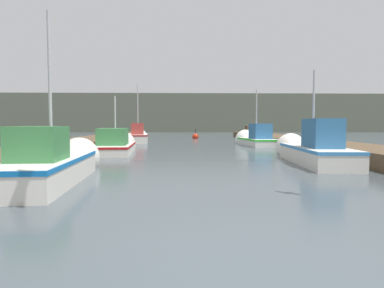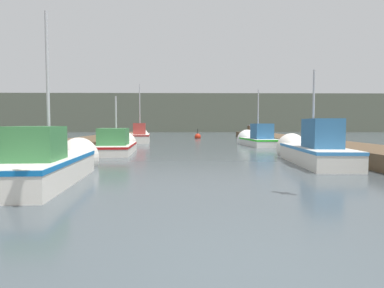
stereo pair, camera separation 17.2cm
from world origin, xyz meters
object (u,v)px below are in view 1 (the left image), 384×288
Objects in this scene: fishing_boat_0 at (55,163)px; mooring_piling_1 at (246,132)px; fishing_boat_2 at (116,145)px; fishing_boat_3 at (255,139)px; fishing_boat_4 at (138,136)px; fishing_boat_1 at (311,149)px; channel_buoy at (195,137)px; mooring_piling_0 at (323,145)px.

fishing_boat_0 is 25.15m from mooring_piling_1.
fishing_boat_0 is 1.02× the size of fishing_boat_2.
fishing_boat_4 is (-8.40, 4.09, 0.04)m from fishing_boat_3.
channel_buoy is at bearing 103.05° from fishing_boat_1.
fishing_boat_4 reaches higher than fishing_boat_0.
mooring_piling_0 is at bearing -90.38° from mooring_piling_1.
fishing_boat_0 is 0.94× the size of fishing_boat_1.
fishing_boat_2 is at bearing 154.28° from fishing_boat_1.
fishing_boat_0 is at bearing -100.66° from channel_buoy.
fishing_boat_1 is 21.37m from channel_buoy.
fishing_boat_0 is 18.11m from fishing_boat_4.
fishing_boat_3 is at bearing -97.33° from mooring_piling_1.
fishing_boat_1 is at bearing -93.75° from mooring_piling_1.
fishing_boat_2 is 9.85m from mooring_piling_0.
fishing_boat_0 is 10.86m from mooring_piling_0.
fishing_boat_0 is at bearing -125.76° from fishing_boat_3.
fishing_boat_0 reaches higher than fishing_boat_1.
fishing_boat_1 reaches higher than mooring_piling_1.
mooring_piling_0 is at bearing -21.24° from fishing_boat_2.
mooring_piling_1 is at bearing 23.15° from fishing_boat_4.
fishing_boat_4 is (-0.12, 18.11, 0.03)m from fishing_boat_0.
fishing_boat_3 is (8.31, 5.54, 0.04)m from fishing_boat_2.
channel_buoy is at bearing 103.05° from fishing_boat_3.
fishing_boat_4 reaches higher than mooring_piling_0.
fishing_boat_3 is at bearing 30.00° from fishing_boat_2.
mooring_piling_1 is (9.50, 14.82, 0.30)m from fishing_boat_2.
fishing_boat_1 is 9.44m from fishing_boat_2.
fishing_boat_4 is at bearing 126.95° from mooring_piling_0.
fishing_boat_4 is at bearing 86.81° from fishing_boat_0.
channel_buoy is at bearing 161.17° from mooring_piling_1.
fishing_boat_2 is 9.99m from fishing_boat_3.
fishing_boat_3 is 9.35m from fishing_boat_4.
fishing_boat_2 is (-0.03, 8.48, -0.06)m from fishing_boat_0.
fishing_boat_3 is 4.92× the size of mooring_piling_0.
mooring_piling_1 is at bearing 89.83° from fishing_boat_1.
fishing_boat_2 is at bearing -106.00° from channel_buoy.
mooring_piling_1 reaches higher than channel_buoy.
fishing_boat_4 reaches higher than channel_buoy.
fishing_boat_3 reaches higher than fishing_boat_1.
fishing_boat_4 is 8.35m from channel_buoy.
mooring_piling_1 is 1.20× the size of channel_buoy.
fishing_boat_4 is 15.77m from mooring_piling_0.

